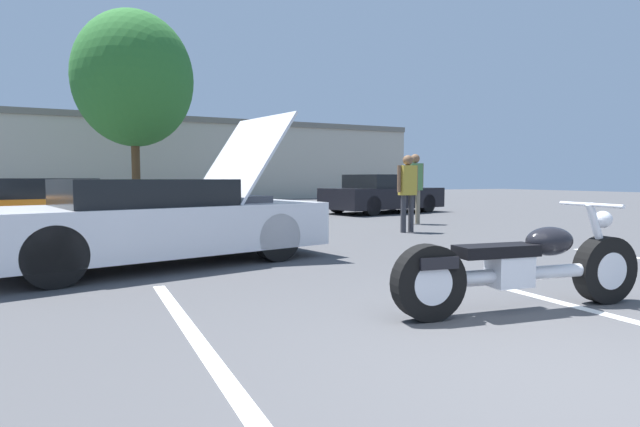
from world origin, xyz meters
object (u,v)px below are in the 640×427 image
tree_background (134,79)px  spectator_by_show_car (408,187)px  show_car_hood_open (159,221)px  parked_car_right_row (382,195)px  spectator_near_motorcycle (415,182)px  parked_car_left_row (50,206)px  motorcycle (521,268)px

tree_background → spectator_by_show_car: size_ratio=4.55×
show_car_hood_open → parked_car_right_row: show_car_hood_open is taller
spectator_near_motorcycle → tree_background: bearing=119.2°
parked_car_left_row → spectator_by_show_car: (7.00, -3.33, 0.43)m
show_car_hood_open → spectator_by_show_car: bearing=6.3°
motorcycle → spectator_near_motorcycle: size_ratio=1.40×
motorcycle → spectator_near_motorcycle: 8.48m
motorcycle → parked_car_left_row: 9.99m
spectator_by_show_car → parked_car_right_row: bearing=62.4°
tree_background → spectator_by_show_car: 13.28m
tree_background → parked_car_left_row: 9.95m
show_car_hood_open → spectator_near_motorcycle: bearing=14.2°
motorcycle → parked_car_left_row: bearing=121.8°
parked_car_left_row → spectator_near_motorcycle: 8.54m
motorcycle → spectator_by_show_car: bearing=70.9°
motorcycle → show_car_hood_open: bearing=130.5°
tree_background → spectator_near_motorcycle: 12.45m
parked_car_left_row → spectator_near_motorcycle: size_ratio=2.62×
parked_car_left_row → parked_car_right_row: 10.10m
tree_background → parked_car_left_row: tree_background is taller
parked_car_left_row → spectator_near_motorcycle: spectator_near_motorcycle is taller
parked_car_left_row → spectator_by_show_car: size_ratio=2.81×
motorcycle → spectator_by_show_car: (2.88, 5.77, 0.61)m
tree_background → motorcycle: 18.29m
tree_background → parked_car_right_row: tree_background is taller
tree_background → spectator_near_motorcycle: (5.77, -10.30, -3.93)m
parked_car_right_row → spectator_by_show_car: size_ratio=2.69×
motorcycle → show_car_hood_open: (-2.54, 3.91, 0.21)m
spectator_near_motorcycle → motorcycle: bearing=-119.9°
parked_car_right_row → spectator_by_show_car: bearing=-129.4°
show_car_hood_open → parked_car_right_row: size_ratio=1.08×
show_car_hood_open → parked_car_left_row: show_car_hood_open is taller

